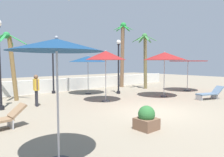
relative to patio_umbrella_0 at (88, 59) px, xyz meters
The scene contains 15 objects.
ground_plane 7.21m from the patio_umbrella_0, 94.83° to the right, with size 56.00×56.00×0.00m, color gray.
boundary_wall 3.38m from the patio_umbrella_0, 102.32° to the left, with size 25.20×0.30×1.05m, color silver.
patio_umbrella_0 is the anchor object (origin of this frame).
patio_umbrella_1 8.25m from the patio_umbrella_0, 28.99° to the right, with size 2.96×2.96×2.64m.
patio_umbrella_2 3.42m from the patio_umbrella_0, 105.75° to the right, with size 2.43×2.43×3.10m.
patio_umbrella_3 5.55m from the patio_umbrella_0, 54.21° to the right, with size 2.91×2.91×3.11m.
patio_umbrella_4 10.76m from the patio_umbrella_0, 127.38° to the right, with size 2.14×2.14×2.96m.
palm_tree_0 5.22m from the patio_umbrella_0, behind, with size 2.63×2.37×4.20m.
palm_tree_1 5.44m from the patio_umbrella_0, 17.71° to the left, with size 1.94×1.95×6.19m.
palm_tree_3 5.71m from the patio_umbrella_0, ahead, with size 2.35×2.25×4.96m.
lamp_post_1 2.30m from the patio_umbrella_0, 37.54° to the right, with size 0.34×0.34×4.06m.
lamp_post_2 2.76m from the patio_umbrella_0, 134.09° to the left, with size 0.32×0.32×3.64m.
lounge_chair_1 8.72m from the patio_umbrella_0, 56.00° to the right, with size 1.96×1.12×0.84m.
guest_0 5.21m from the patio_umbrella_0, 157.71° to the right, with size 0.28×0.56×1.72m.
planter 9.07m from the patio_umbrella_0, 110.29° to the right, with size 0.70×0.70×0.85m.
Camera 1 is at (-8.02, -6.19, 2.36)m, focal length 32.95 mm.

